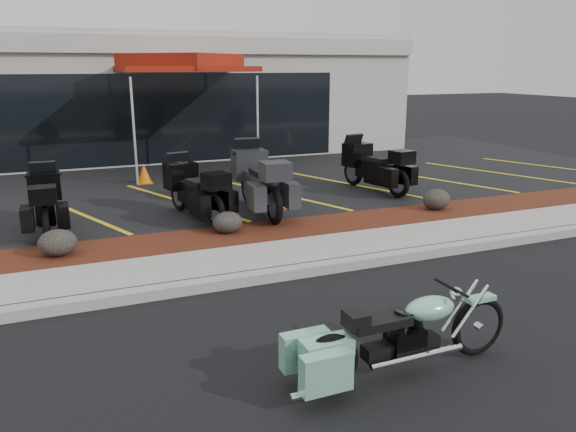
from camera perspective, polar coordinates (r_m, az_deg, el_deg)
name	(u,v)px	position (r m, az deg, el deg)	size (l,w,h in m)	color
ground	(273,307)	(7.36, -1.49, -9.22)	(90.00, 90.00, 0.00)	black
curb	(251,278)	(8.11, -3.78, -6.30)	(24.00, 0.25, 0.15)	gray
sidewalk	(236,263)	(8.73, -5.26, -4.74)	(24.00, 1.20, 0.15)	gray
mulch_bed	(216,241)	(9.83, -7.35, -2.50)	(24.00, 1.20, 0.16)	#3D0E0E
upper_lot	(161,183)	(14.96, -12.82, 3.31)	(26.00, 9.60, 0.15)	black
dealership_building	(126,95)	(20.90, -16.18, 11.69)	(18.00, 8.16, 4.00)	#9C978D
boulder_left	(58,243)	(9.40, -22.36, -2.53)	(0.59, 0.49, 0.42)	black
boulder_mid	(227,222)	(9.94, -6.17, -0.64)	(0.54, 0.45, 0.38)	black
boulder_right	(436,199)	(11.89, 14.84, 1.65)	(0.59, 0.49, 0.42)	black
hero_cruiser	(478,318)	(6.36, 18.78, -9.75)	(2.50, 0.63, 0.88)	#7EC4A1
touring_black_front	(45,192)	(11.47, -23.42, 2.27)	(2.00, 0.76, 1.16)	black
touring_black_mid	(178,182)	(11.55, -11.07, 3.45)	(2.08, 0.79, 1.21)	black
touring_grey	(248,171)	(11.97, -4.12, 4.60)	(2.43, 0.93, 1.41)	#2B2B30
touring_black_rear	(354,160)	(13.90, 6.68, 5.69)	(2.18, 0.83, 1.27)	black
traffic_cone	(144,173)	(14.59, -14.40, 4.21)	(0.35, 0.35, 0.49)	#D36407
popup_canopy	(182,65)	(16.01, -10.71, 14.86)	(3.84, 3.84, 3.18)	silver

